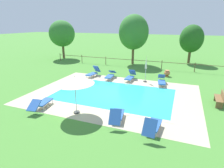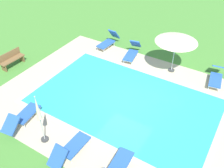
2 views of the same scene
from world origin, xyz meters
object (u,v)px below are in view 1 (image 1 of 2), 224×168
at_px(sun_lounger_north_end, 153,126).
at_px(tree_far_west, 192,39).
at_px(terracotta_urn_near_fence, 167,73).
at_px(tree_centre, 134,32).
at_px(patio_umbrella_closed_row_west, 146,66).
at_px(wooden_bench_lawn_side, 220,98).
at_px(sun_lounger_north_near_steps, 110,75).
at_px(sun_lounger_south_far, 117,115).
at_px(sun_lounger_south_mid, 130,76).
at_px(sun_lounger_south_near_corner, 93,73).
at_px(sun_lounger_north_mid, 41,103).
at_px(sun_lounger_north_far, 162,81).
at_px(patio_umbrella_open_foreground, 75,80).
at_px(tree_west_mid, 62,34).

bearing_deg(sun_lounger_north_end, tree_far_west, 84.50).
bearing_deg(terracotta_urn_near_fence, tree_centre, 135.98).
bearing_deg(patio_umbrella_closed_row_west, wooden_bench_lawn_side, -29.65).
bearing_deg(wooden_bench_lawn_side, tree_centre, 129.75).
bearing_deg(sun_lounger_north_near_steps, sun_lounger_south_far, -65.76).
xyz_separation_m(sun_lounger_south_mid, terracotta_urn_near_fence, (3.09, 2.62, -0.04)).
bearing_deg(sun_lounger_south_far, sun_lounger_north_near_steps, 114.24).
xyz_separation_m(sun_lounger_south_near_corner, tree_centre, (2.09, 7.39, 3.62)).
xyz_separation_m(sun_lounger_north_mid, sun_lounger_north_far, (6.46, 7.56, 0.01)).
bearing_deg(sun_lounger_south_near_corner, patio_umbrella_open_foreground, -70.44).
relative_size(patio_umbrella_open_foreground, terracotta_urn_near_fence, 3.67).
distance_m(sun_lounger_north_near_steps, sun_lounger_north_far, 4.83).
relative_size(sun_lounger_south_mid, terracotta_urn_near_fence, 3.09).
distance_m(patio_umbrella_open_foreground, tree_far_west, 19.08).
xyz_separation_m(sun_lounger_south_far, patio_umbrella_open_foreground, (-2.60, 0.09, 1.66)).
bearing_deg(tree_centre, wooden_bench_lawn_side, -50.25).
bearing_deg(tree_far_west, terracotta_urn_near_fence, -105.03).
height_order(sun_lounger_north_mid, wooden_bench_lawn_side, wooden_bench_lawn_side).
relative_size(sun_lounger_north_far, sun_lounger_south_mid, 1.07).
relative_size(wooden_bench_lawn_side, tree_far_west, 0.30).
bearing_deg(sun_lounger_north_far, sun_lounger_north_end, -86.32).
bearing_deg(sun_lounger_north_far, patio_umbrella_closed_row_west, 170.63).
bearing_deg(sun_lounger_north_far, sun_lounger_north_near_steps, 179.21).
relative_size(sun_lounger_north_end, patio_umbrella_closed_row_west, 0.79).
bearing_deg(tree_centre, tree_west_mid, 179.59).
xyz_separation_m(patio_umbrella_open_foreground, tree_west_mid, (-11.45, 14.94, 1.59)).
bearing_deg(sun_lounger_north_mid, patio_umbrella_open_foreground, 6.15).
distance_m(sun_lounger_south_far, tree_centre, 15.70).
xyz_separation_m(tree_far_west, tree_centre, (-6.92, -3.09, 0.83)).
distance_m(patio_umbrella_open_foreground, terracotta_urn_near_fence, 11.18).
relative_size(sun_lounger_north_mid, tree_centre, 0.34).
bearing_deg(terracotta_urn_near_fence, sun_lounger_south_near_corner, -158.54).
relative_size(sun_lounger_south_near_corner, patio_umbrella_closed_row_west, 0.80).
height_order(sun_lounger_north_far, tree_far_west, tree_far_west).
relative_size(sun_lounger_north_end, sun_lounger_south_mid, 0.97).
distance_m(patio_umbrella_open_foreground, patio_umbrella_closed_row_west, 8.00).
bearing_deg(wooden_bench_lawn_side, sun_lounger_north_far, 144.36).
height_order(sun_lounger_north_end, sun_lounger_south_far, sun_lounger_north_end).
relative_size(patio_umbrella_open_foreground, wooden_bench_lawn_side, 1.52).
bearing_deg(wooden_bench_lawn_side, sun_lounger_south_near_corner, 164.12).
xyz_separation_m(patio_umbrella_open_foreground, terracotta_urn_near_fence, (4.28, 10.18, -1.71)).
distance_m(wooden_bench_lawn_side, tree_centre, 14.07).
relative_size(patio_umbrella_open_foreground, patio_umbrella_closed_row_west, 0.97).
height_order(sun_lounger_north_far, tree_west_mid, tree_west_mid).
bearing_deg(sun_lounger_north_far, tree_centre, 121.57).
bearing_deg(sun_lounger_north_near_steps, sun_lounger_north_far, -0.79).
distance_m(sun_lounger_south_near_corner, sun_lounger_south_far, 9.20).
distance_m(sun_lounger_north_near_steps, tree_far_west, 13.06).
bearing_deg(sun_lounger_north_near_steps, tree_far_west, 56.08).
bearing_deg(tree_west_mid, sun_lounger_north_end, -43.92).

